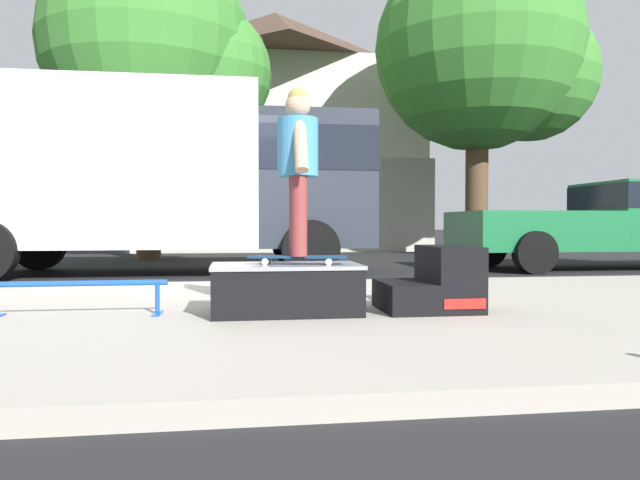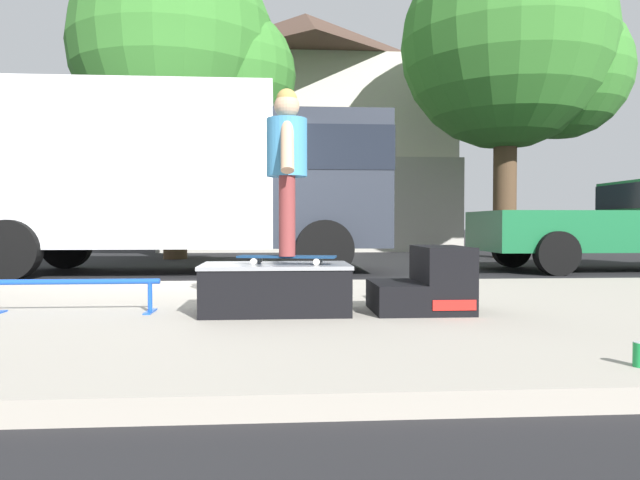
{
  "view_description": "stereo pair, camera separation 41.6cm",
  "coord_description": "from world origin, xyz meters",
  "px_view_note": "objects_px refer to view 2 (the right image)",
  "views": [
    {
      "loc": [
        0.43,
        -7.91,
        0.84
      ],
      "look_at": [
        1.27,
        -2.06,
        0.68
      ],
      "focal_mm": 32.89,
      "sensor_mm": 36.0,
      "label": 1
    },
    {
      "loc": [
        0.85,
        -7.95,
        0.84
      ],
      "look_at": [
        1.27,
        -2.06,
        0.68
      ],
      "focal_mm": 32.89,
      "sensor_mm": 36.0,
      "label": 2
    }
  ],
  "objects_px": {
    "kicker_ramp": "(427,284)",
    "street_tree_main": "(518,51)",
    "skater_kid": "(287,158)",
    "street_tree_neighbour": "(186,55)",
    "box_truck": "(183,173)",
    "skate_box": "(276,287)",
    "skateboard": "(287,257)",
    "soda_can": "(640,354)",
    "grind_rail": "(74,288)"
  },
  "relations": [
    {
      "from": "street_tree_neighbour",
      "to": "kicker_ramp",
      "type": "bearing_deg",
      "value": -70.23
    },
    {
      "from": "skater_kid",
      "to": "skateboard",
      "type": "bearing_deg",
      "value": 104.04
    },
    {
      "from": "street_tree_neighbour",
      "to": "skater_kid",
      "type": "bearing_deg",
      "value": -76.74
    },
    {
      "from": "soda_can",
      "to": "skateboard",
      "type": "bearing_deg",
      "value": 132.97
    },
    {
      "from": "box_truck",
      "to": "skateboard",
      "type": "bearing_deg",
      "value": -72.96
    },
    {
      "from": "kicker_ramp",
      "to": "soda_can",
      "type": "relative_size",
      "value": 6.13
    },
    {
      "from": "box_truck",
      "to": "kicker_ramp",
      "type": "bearing_deg",
      "value": -62.43
    },
    {
      "from": "kicker_ramp",
      "to": "soda_can",
      "type": "xyz_separation_m",
      "value": [
        0.59,
        -1.92,
        -0.16
      ]
    },
    {
      "from": "skateboard",
      "to": "box_truck",
      "type": "relative_size",
      "value": 0.12
    },
    {
      "from": "skater_kid",
      "to": "street_tree_neighbour",
      "type": "relative_size",
      "value": 0.18
    },
    {
      "from": "kicker_ramp",
      "to": "grind_rail",
      "type": "relative_size",
      "value": 0.56
    },
    {
      "from": "skate_box",
      "to": "skater_kid",
      "type": "bearing_deg",
      "value": -28.3
    },
    {
      "from": "soda_can",
      "to": "box_truck",
      "type": "distance_m",
      "value": 8.25
    },
    {
      "from": "skater_kid",
      "to": "street_tree_neighbour",
      "type": "bearing_deg",
      "value": 103.26
    },
    {
      "from": "skateboard",
      "to": "skater_kid",
      "type": "distance_m",
      "value": 0.79
    },
    {
      "from": "kicker_ramp",
      "to": "skate_box",
      "type": "bearing_deg",
      "value": 179.98
    },
    {
      "from": "soda_can",
      "to": "street_tree_neighbour",
      "type": "height_order",
      "value": "street_tree_neighbour"
    },
    {
      "from": "street_tree_main",
      "to": "grind_rail",
      "type": "bearing_deg",
      "value": -129.11
    },
    {
      "from": "kicker_ramp",
      "to": "street_tree_neighbour",
      "type": "distance_m",
      "value": 10.98
    },
    {
      "from": "skate_box",
      "to": "box_truck",
      "type": "height_order",
      "value": "box_truck"
    },
    {
      "from": "skateboard",
      "to": "street_tree_neighbour",
      "type": "xyz_separation_m",
      "value": [
        -2.24,
        9.48,
        4.25
      ]
    },
    {
      "from": "kicker_ramp",
      "to": "street_tree_main",
      "type": "height_order",
      "value": "street_tree_main"
    },
    {
      "from": "skater_kid",
      "to": "box_truck",
      "type": "xyz_separation_m",
      "value": [
        -1.68,
        5.47,
        0.34
      ]
    },
    {
      "from": "kicker_ramp",
      "to": "soda_can",
      "type": "height_order",
      "value": "kicker_ramp"
    },
    {
      "from": "skate_box",
      "to": "street_tree_main",
      "type": "relative_size",
      "value": 0.15
    },
    {
      "from": "street_tree_main",
      "to": "skater_kid",
      "type": "bearing_deg",
      "value": -121.71
    },
    {
      "from": "kicker_ramp",
      "to": "box_truck",
      "type": "distance_m",
      "value": 6.27
    },
    {
      "from": "skate_box",
      "to": "skateboard",
      "type": "bearing_deg",
      "value": -28.3
    },
    {
      "from": "kicker_ramp",
      "to": "skateboard",
      "type": "height_order",
      "value": "kicker_ramp"
    },
    {
      "from": "skate_box",
      "to": "skater_kid",
      "type": "xyz_separation_m",
      "value": [
        0.09,
        -0.05,
        1.03
      ]
    },
    {
      "from": "kicker_ramp",
      "to": "street_tree_main",
      "type": "relative_size",
      "value": 0.1
    },
    {
      "from": "kicker_ramp",
      "to": "box_truck",
      "type": "relative_size",
      "value": 0.11
    },
    {
      "from": "skater_kid",
      "to": "street_tree_neighbour",
      "type": "distance_m",
      "value": 10.34
    },
    {
      "from": "kicker_ramp",
      "to": "grind_rail",
      "type": "distance_m",
      "value": 2.87
    },
    {
      "from": "soda_can",
      "to": "street_tree_main",
      "type": "height_order",
      "value": "street_tree_main"
    },
    {
      "from": "grind_rail",
      "to": "skateboard",
      "type": "height_order",
      "value": "skateboard"
    },
    {
      "from": "kicker_ramp",
      "to": "skater_kid",
      "type": "distance_m",
      "value": 1.54
    },
    {
      "from": "kicker_ramp",
      "to": "box_truck",
      "type": "xyz_separation_m",
      "value": [
        -2.83,
        5.43,
        1.36
      ]
    },
    {
      "from": "street_tree_main",
      "to": "kicker_ramp",
      "type": "bearing_deg",
      "value": -116.45
    },
    {
      "from": "kicker_ramp",
      "to": "street_tree_main",
      "type": "xyz_separation_m",
      "value": [
        4.65,
        9.35,
        4.74
      ]
    },
    {
      "from": "grind_rail",
      "to": "skater_kid",
      "type": "height_order",
      "value": "skater_kid"
    },
    {
      "from": "skateboard",
      "to": "box_truck",
      "type": "distance_m",
      "value": 5.84
    },
    {
      "from": "skate_box",
      "to": "street_tree_neighbour",
      "type": "bearing_deg",
      "value": 102.8
    },
    {
      "from": "grind_rail",
      "to": "street_tree_main",
      "type": "height_order",
      "value": "street_tree_main"
    },
    {
      "from": "grind_rail",
      "to": "kicker_ramp",
      "type": "bearing_deg",
      "value": -1.97
    },
    {
      "from": "street_tree_main",
      "to": "box_truck",
      "type": "bearing_deg",
      "value": -152.35
    },
    {
      "from": "box_truck",
      "to": "street_tree_main",
      "type": "distance_m",
      "value": 9.1
    },
    {
      "from": "kicker_ramp",
      "to": "skater_kid",
      "type": "height_order",
      "value": "skater_kid"
    },
    {
      "from": "kicker_ramp",
      "to": "box_truck",
      "type": "height_order",
      "value": "box_truck"
    },
    {
      "from": "skate_box",
      "to": "street_tree_main",
      "type": "xyz_separation_m",
      "value": [
        5.9,
        9.35,
        4.75
      ]
    }
  ]
}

